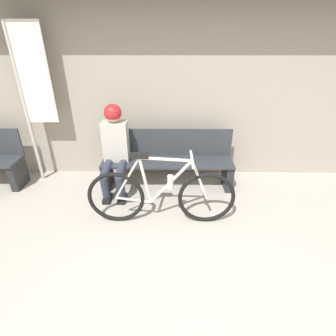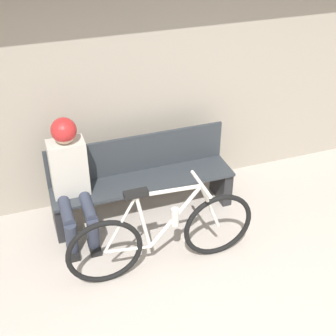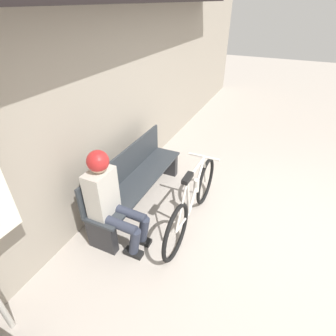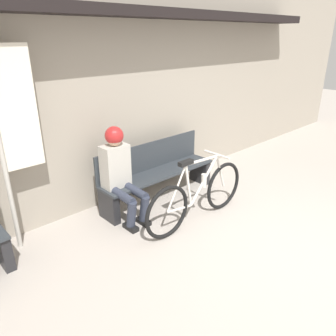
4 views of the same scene
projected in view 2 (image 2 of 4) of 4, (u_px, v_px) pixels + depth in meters
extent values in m
cube|color=#9E9384|center=(151.00, 46.00, 4.52)|extent=(12.00, 0.12, 3.20)
cube|color=#2D3338|center=(143.00, 181.00, 4.69)|extent=(1.84, 0.42, 0.03)
cube|color=#2D3338|center=(137.00, 153.00, 4.73)|extent=(1.84, 0.03, 0.40)
cube|color=#232326|center=(59.00, 216.00, 4.56)|extent=(0.10, 0.36, 0.39)
cube|color=#232326|center=(221.00, 182.00, 5.05)|extent=(0.10, 0.36, 0.39)
torus|color=black|center=(105.00, 252.00, 3.94)|extent=(0.66, 0.05, 0.66)
torus|color=black|center=(218.00, 225.00, 4.23)|extent=(0.66, 0.05, 0.66)
cylinder|color=silver|center=(169.00, 191.00, 3.83)|extent=(0.57, 0.03, 0.07)
cylinder|color=silver|center=(175.00, 217.00, 4.00)|extent=(0.49, 0.03, 0.56)
cylinder|color=silver|center=(143.00, 222.00, 3.91)|extent=(0.14, 0.03, 0.58)
cylinder|color=silver|center=(128.00, 249.00, 4.01)|extent=(0.40, 0.03, 0.09)
cylinder|color=silver|center=(120.00, 225.00, 3.84)|extent=(0.31, 0.02, 0.53)
cylinder|color=silver|center=(210.00, 206.00, 4.07)|extent=(0.22, 0.03, 0.49)
cube|color=black|center=(136.00, 194.00, 3.73)|extent=(0.20, 0.07, 0.05)
cylinder|color=silver|center=(201.00, 184.00, 3.91)|extent=(0.03, 0.40, 0.03)
cylinder|color=beige|center=(175.00, 217.00, 4.00)|extent=(0.07, 0.07, 0.17)
cylinder|color=#2D3342|center=(66.00, 210.00, 4.29)|extent=(0.11, 0.43, 0.13)
cylinder|color=#2D3342|center=(72.00, 238.00, 4.24)|extent=(0.11, 0.17, 0.37)
cube|color=black|center=(73.00, 252.00, 4.38)|extent=(0.10, 0.22, 0.06)
cylinder|color=#2D3342|center=(87.00, 205.00, 4.34)|extent=(0.11, 0.43, 0.13)
cylinder|color=#2D3342|center=(93.00, 233.00, 4.30)|extent=(0.11, 0.17, 0.37)
cube|color=black|center=(94.00, 247.00, 4.43)|extent=(0.10, 0.22, 0.06)
cube|color=#B7B2A8|center=(69.00, 168.00, 4.36)|extent=(0.34, 0.22, 0.55)
sphere|color=tan|center=(64.00, 133.00, 4.14)|extent=(0.20, 0.20, 0.20)
sphere|color=#B22323|center=(64.00, 130.00, 4.13)|extent=(0.23, 0.23, 0.23)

